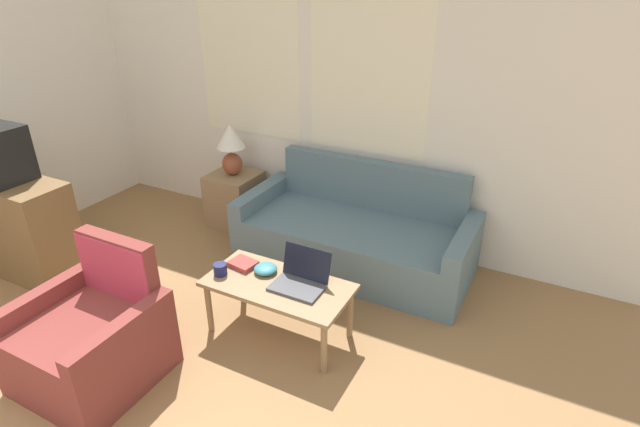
# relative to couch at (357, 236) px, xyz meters

# --- Properties ---
(wall_back) EXTENTS (5.92, 0.06, 2.60)m
(wall_back) POSITION_rel_couch_xyz_m (-0.67, 0.46, 1.04)
(wall_back) COLOR white
(wall_back) RESTS_ON ground_plane
(couch) EXTENTS (2.03, 0.89, 0.87)m
(couch) POSITION_rel_couch_xyz_m (0.00, 0.00, 0.00)
(couch) COLOR slate
(couch) RESTS_ON ground_plane
(armchair) EXTENTS (0.80, 0.77, 0.88)m
(armchair) POSITION_rel_couch_xyz_m (-0.94, -2.04, 0.01)
(armchair) COLOR brown
(armchair) RESTS_ON ground_plane
(tv_dresser) EXTENTS (1.10, 0.46, 0.86)m
(tv_dresser) POSITION_rel_couch_xyz_m (-2.53, -1.46, 0.17)
(tv_dresser) COLOR brown
(tv_dresser) RESTS_ON ground_plane
(side_table) EXTENTS (0.47, 0.47, 0.55)m
(side_table) POSITION_rel_couch_xyz_m (-1.41, 0.12, 0.01)
(side_table) COLOR #937551
(side_table) RESTS_ON ground_plane
(table_lamp) EXTENTS (0.29, 0.29, 0.51)m
(table_lamp) POSITION_rel_couch_xyz_m (-1.41, 0.12, 0.59)
(table_lamp) COLOR brown
(table_lamp) RESTS_ON side_table
(coffee_table) EXTENTS (1.04, 0.51, 0.43)m
(coffee_table) POSITION_rel_couch_xyz_m (-0.10, -1.16, 0.12)
(coffee_table) COLOR #8E704C
(coffee_table) RESTS_ON ground_plane
(laptop) EXTENTS (0.36, 0.30, 0.24)m
(laptop) POSITION_rel_couch_xyz_m (0.05, -1.11, 0.23)
(laptop) COLOR #47474C
(laptop) RESTS_ON coffee_table
(cup_navy) EXTENTS (0.10, 0.10, 0.09)m
(cup_navy) POSITION_rel_couch_xyz_m (-0.52, -1.26, 0.21)
(cup_navy) COLOR #191E4C
(cup_navy) RESTS_ON coffee_table
(snack_bowl) EXTENTS (0.17, 0.17, 0.06)m
(snack_bowl) POSITION_rel_couch_xyz_m (-0.25, -1.08, 0.20)
(snack_bowl) COLOR teal
(snack_bowl) RESTS_ON coffee_table
(book_red) EXTENTS (0.21, 0.18, 0.04)m
(book_red) POSITION_rel_couch_xyz_m (-0.45, -1.09, 0.19)
(book_red) COLOR #B23D38
(book_red) RESTS_ON coffee_table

